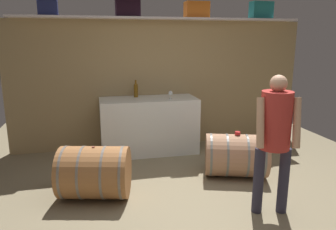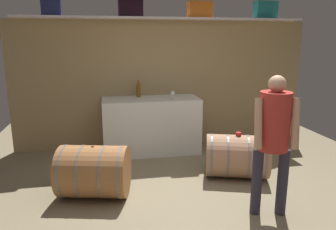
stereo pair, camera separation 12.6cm
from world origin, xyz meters
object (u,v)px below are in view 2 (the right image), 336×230
object	(u,v)px
winemaker_pouring	(274,132)
tasting_cup	(238,134)
toolcase_navy	(51,7)
wine_barrel_far	(94,171)
toolcase_teal	(265,10)
wine_barrel_near	(237,156)
wine_bottle_amber	(138,90)
wine_glass	(173,93)
toolcase_black	(130,7)
toolcase_orange	(200,10)
work_cabinet	(151,125)

from	to	relation	value
winemaker_pouring	tasting_cup	bearing A→B (deg)	-80.07
toolcase_navy	wine_barrel_far	xyz separation A→B (m)	(0.57, -1.69, -2.02)
toolcase_teal	wine_barrel_near	world-z (taller)	toolcase_teal
wine_bottle_amber	toolcase_navy	bearing A→B (deg)	176.80
wine_bottle_amber	winemaker_pouring	world-z (taller)	winemaker_pouring
wine_bottle_amber	wine_glass	xyz separation A→B (m)	(0.52, -0.32, -0.03)
wine_glass	wine_barrel_far	xyz separation A→B (m)	(-1.23, -1.30, -0.69)
wine_barrel_near	tasting_cup	size ratio (longest dim) A/B	12.93
toolcase_black	tasting_cup	size ratio (longest dim) A/B	5.05
toolcase_orange	winemaker_pouring	world-z (taller)	toolcase_orange
toolcase_orange	wine_glass	size ratio (longest dim) A/B	2.85
toolcase_orange	work_cabinet	xyz separation A→B (m)	(-0.87, -0.24, -1.87)
wine_glass	toolcase_black	bearing A→B (deg)	147.32
toolcase_navy	toolcase_black	distance (m)	1.20
toolcase_navy	winemaker_pouring	xyz separation A→B (m)	(2.43, -2.48, -1.41)
wine_glass	wine_barrel_far	size ratio (longest dim) A/B	0.15
work_cabinet	toolcase_navy	bearing A→B (deg)	170.63
wine_barrel_near	work_cabinet	bearing A→B (deg)	146.99
wine_barrel_near	tasting_cup	bearing A→B (deg)	18.04
work_cabinet	tasting_cup	bearing A→B (deg)	-50.84
toolcase_teal	tasting_cup	size ratio (longest dim) A/B	5.18
wine_bottle_amber	wine_glass	size ratio (longest dim) A/B	2.11
toolcase_teal	winemaker_pouring	bearing A→B (deg)	-117.50
toolcase_orange	wine_barrel_near	size ratio (longest dim) A/B	0.40
wine_glass	wine_barrel_near	distance (m)	1.47
toolcase_orange	wine_barrel_near	distance (m)	2.52
wine_glass	toolcase_orange	bearing A→B (deg)	36.14
winemaker_pouring	wine_barrel_far	bearing A→B (deg)	-9.74
toolcase_black	wine_barrel_far	size ratio (longest dim) A/B	0.41
work_cabinet	wine_bottle_amber	distance (m)	0.63
wine_bottle_amber	wine_barrel_far	bearing A→B (deg)	-113.90
toolcase_teal	wine_bottle_amber	world-z (taller)	toolcase_teal
tasting_cup	toolcase_black	bearing A→B (deg)	130.88
wine_barrel_near	wine_barrel_far	xyz separation A→B (m)	(-1.90, -0.21, 0.02)
toolcase_teal	work_cabinet	world-z (taller)	toolcase_teal
toolcase_black	winemaker_pouring	world-z (taller)	toolcase_black
toolcase_black	toolcase_orange	bearing A→B (deg)	-0.43
wine_glass	toolcase_navy	bearing A→B (deg)	167.80
toolcase_black	toolcase_orange	distance (m)	1.14
toolcase_teal	wine_glass	size ratio (longest dim) A/B	2.88
wine_barrel_far	tasting_cup	world-z (taller)	wine_barrel_far
toolcase_orange	winemaker_pouring	distance (m)	2.85
wine_glass	wine_barrel_far	distance (m)	1.92
winemaker_pouring	toolcase_teal	bearing A→B (deg)	-100.62
wine_glass	wine_barrel_far	bearing A→B (deg)	-133.50
toolcase_black	work_cabinet	distance (m)	1.94
toolcase_navy	wine_barrel_near	distance (m)	3.53
toolcase_teal	wine_glass	world-z (taller)	toolcase_teal
winemaker_pouring	wine_bottle_amber	bearing A→B (deg)	-51.50
work_cabinet	winemaker_pouring	bearing A→B (deg)	-66.85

